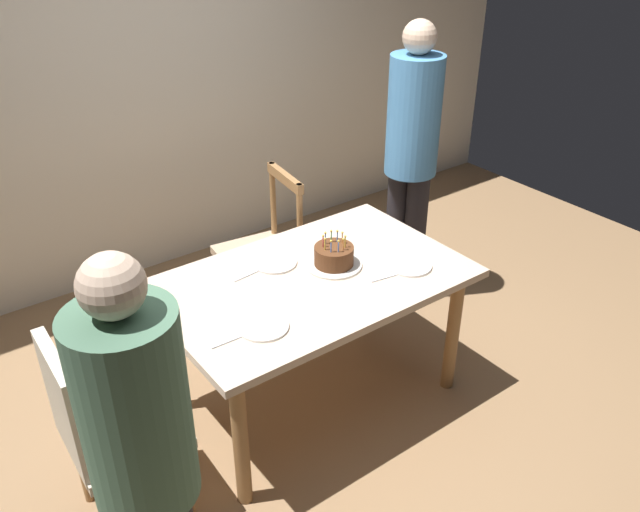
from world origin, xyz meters
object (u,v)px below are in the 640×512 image
object	(u,v)px
plate_far_side	(275,263)
person_guest	(412,148)
person_celebrant	(144,457)
birthday_cake	(334,257)
chair_spindle_back	(262,254)
plate_near_guest	(410,266)
dining_table	(312,293)
chair_upholstered	(101,427)
plate_near_celebrant	(263,327)

from	to	relation	value
plate_far_side	person_guest	size ratio (longest dim) A/B	0.12
plate_far_side	person_celebrant	size ratio (longest dim) A/B	0.13
birthday_cake	plate_far_side	size ratio (longest dim) A/B	1.27
chair_spindle_back	plate_far_side	bearing A→B (deg)	-115.31
plate_near_guest	person_guest	size ratio (longest dim) A/B	0.12
dining_table	person_celebrant	bearing A→B (deg)	-147.22
chair_upholstered	person_guest	xyz separation A→B (m)	(2.25, 0.63, 0.48)
birthday_cake	chair_spindle_back	bearing A→B (deg)	86.46
plate_far_side	chair_upholstered	distance (m)	1.14
birthday_cake	chair_upholstered	distance (m)	1.32
dining_table	person_guest	world-z (taller)	person_guest
person_celebrant	person_guest	xyz separation A→B (m)	(2.29, 1.26, 0.08)
chair_spindle_back	plate_near_celebrant	bearing A→B (deg)	-121.34
dining_table	chair_upholstered	bearing A→B (deg)	-173.70
plate_far_side	birthday_cake	bearing A→B (deg)	-40.80
birthday_cake	person_guest	bearing A→B (deg)	26.61
chair_spindle_back	person_guest	bearing A→B (deg)	-17.13
dining_table	person_guest	distance (m)	1.27
chair_spindle_back	dining_table	bearing A→B (deg)	-104.07
plate_near_guest	person_celebrant	size ratio (longest dim) A/B	0.13
plate_far_side	chair_spindle_back	xyz separation A→B (m)	(0.27, 0.58, -0.31)
plate_near_celebrant	dining_table	bearing A→B (deg)	27.27
plate_near_celebrant	chair_spindle_back	world-z (taller)	chair_spindle_back
dining_table	plate_near_guest	size ratio (longest dim) A/B	6.80
plate_far_side	plate_near_guest	distance (m)	0.67
plate_near_guest	chair_upholstered	distance (m)	1.60
person_celebrant	person_guest	size ratio (longest dim) A/B	0.93
dining_table	birthday_cake	size ratio (longest dim) A/B	5.34
plate_near_guest	chair_spindle_back	distance (m)	1.07
person_celebrant	person_guest	bearing A→B (deg)	28.79
dining_table	plate_far_side	size ratio (longest dim) A/B	6.80
plate_near_celebrant	chair_spindle_back	xyz separation A→B (m)	(0.61, 1.00, -0.31)
birthday_cake	plate_near_celebrant	bearing A→B (deg)	-157.68
chair_upholstered	person_celebrant	size ratio (longest dim) A/B	0.58
person_celebrant	plate_near_guest	bearing A→B (deg)	18.54
dining_table	birthday_cake	xyz separation A→B (m)	(0.15, 0.02, 0.15)
chair_upholstered	person_guest	distance (m)	2.39
plate_near_celebrant	plate_far_side	xyz separation A→B (m)	(0.34, 0.42, 0.00)
plate_near_guest	person_guest	xyz separation A→B (m)	(0.67, 0.72, 0.25)
plate_far_side	dining_table	bearing A→B (deg)	-70.57
chair_upholstered	dining_table	bearing A→B (deg)	6.30
plate_far_side	chair_spindle_back	distance (m)	0.71
chair_upholstered	chair_spindle_back	bearing A→B (deg)	34.37
birthday_cake	plate_far_side	world-z (taller)	birthday_cake
plate_far_side	chair_spindle_back	world-z (taller)	chair_spindle_back
chair_spindle_back	person_celebrant	size ratio (longest dim) A/B	0.58
chair_spindle_back	chair_upholstered	world-z (taller)	same
plate_near_guest	birthday_cake	bearing A→B (deg)	142.41
birthday_cake	chair_spindle_back	xyz separation A→B (m)	(0.05, 0.77, -0.35)
dining_table	birthday_cake	distance (m)	0.21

